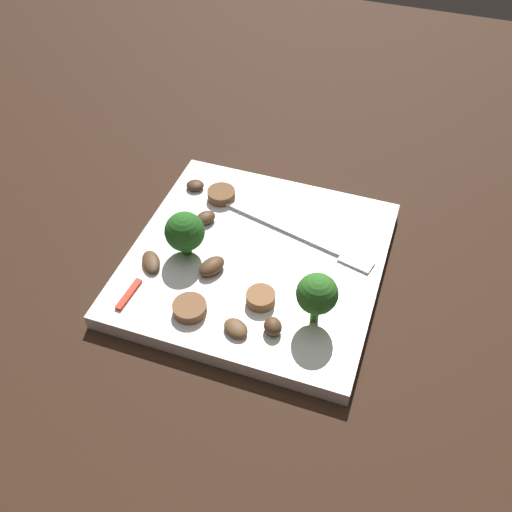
{
  "coord_description": "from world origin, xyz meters",
  "views": [
    {
      "loc": [
        0.13,
        -0.39,
        0.46
      ],
      "look_at": [
        0.0,
        0.0,
        0.02
      ],
      "focal_mm": 40.47,
      "sensor_mm": 36.0,
      "label": 1
    }
  ],
  "objects_px": {
    "plate": "(256,262)",
    "mushroom_0": "(195,185)",
    "fork": "(307,239)",
    "mushroom_2": "(151,262)",
    "sausage_slice_1": "(190,308)",
    "broccoli_floret_0": "(317,294)",
    "mushroom_3": "(273,326)",
    "mushroom_5": "(236,328)",
    "sausage_slice_0": "(261,298)",
    "sausage_slice_2": "(221,195)",
    "broccoli_floret_1": "(185,232)",
    "pepper_strip_0": "(129,294)",
    "mushroom_4": "(212,266)",
    "mushroom_1": "(206,218)"
  },
  "relations": [
    {
      "from": "broccoli_floret_0",
      "to": "mushroom_0",
      "type": "xyz_separation_m",
      "value": [
        -0.18,
        0.14,
        -0.03
      ]
    },
    {
      "from": "plate",
      "to": "mushroom_4",
      "type": "distance_m",
      "value": 0.05
    },
    {
      "from": "mushroom_0",
      "to": "mushroom_3",
      "type": "height_order",
      "value": "mushroom_3"
    },
    {
      "from": "sausage_slice_1",
      "to": "mushroom_4",
      "type": "height_order",
      "value": "mushroom_4"
    },
    {
      "from": "sausage_slice_2",
      "to": "sausage_slice_1",
      "type": "bearing_deg",
      "value": -79.03
    },
    {
      "from": "mushroom_0",
      "to": "mushroom_1",
      "type": "bearing_deg",
      "value": -55.43
    },
    {
      "from": "plate",
      "to": "mushroom_0",
      "type": "relative_size",
      "value": 12.58
    },
    {
      "from": "plate",
      "to": "mushroom_1",
      "type": "height_order",
      "value": "mushroom_1"
    },
    {
      "from": "broccoli_floret_1",
      "to": "pepper_strip_0",
      "type": "relative_size",
      "value": 1.26
    },
    {
      "from": "broccoli_floret_0",
      "to": "pepper_strip_0",
      "type": "height_order",
      "value": "broccoli_floret_0"
    },
    {
      "from": "fork",
      "to": "mushroom_0",
      "type": "bearing_deg",
      "value": 178.48
    },
    {
      "from": "sausage_slice_0",
      "to": "mushroom_1",
      "type": "height_order",
      "value": "same"
    },
    {
      "from": "plate",
      "to": "mushroom_2",
      "type": "relative_size",
      "value": 8.11
    },
    {
      "from": "mushroom_2",
      "to": "sausage_slice_2",
      "type": "bearing_deg",
      "value": 75.65
    },
    {
      "from": "pepper_strip_0",
      "to": "mushroom_3",
      "type": "bearing_deg",
      "value": 2.21
    },
    {
      "from": "sausage_slice_0",
      "to": "mushroom_4",
      "type": "height_order",
      "value": "mushroom_4"
    },
    {
      "from": "plate",
      "to": "mushroom_5",
      "type": "distance_m",
      "value": 0.1
    },
    {
      "from": "fork",
      "to": "sausage_slice_1",
      "type": "bearing_deg",
      "value": -107.9
    },
    {
      "from": "broccoli_floret_0",
      "to": "mushroom_2",
      "type": "relative_size",
      "value": 1.8
    },
    {
      "from": "broccoli_floret_0",
      "to": "mushroom_3",
      "type": "relative_size",
      "value": 2.87
    },
    {
      "from": "broccoli_floret_0",
      "to": "mushroom_2",
      "type": "bearing_deg",
      "value": 175.68
    },
    {
      "from": "plate",
      "to": "broccoli_floret_1",
      "type": "distance_m",
      "value": 0.08
    },
    {
      "from": "sausage_slice_0",
      "to": "mushroom_5",
      "type": "distance_m",
      "value": 0.04
    },
    {
      "from": "sausage_slice_1",
      "to": "mushroom_3",
      "type": "bearing_deg",
      "value": 3.14
    },
    {
      "from": "broccoli_floret_1",
      "to": "mushroom_0",
      "type": "xyz_separation_m",
      "value": [
        -0.03,
        0.1,
        -0.03
      ]
    },
    {
      "from": "mushroom_0",
      "to": "pepper_strip_0",
      "type": "xyz_separation_m",
      "value": [
        0.0,
        -0.17,
        -0.0
      ]
    },
    {
      "from": "sausage_slice_1",
      "to": "sausage_slice_2",
      "type": "xyz_separation_m",
      "value": [
        -0.03,
        0.16,
        0.0
      ]
    },
    {
      "from": "sausage_slice_0",
      "to": "mushroom_5",
      "type": "xyz_separation_m",
      "value": [
        -0.01,
        -0.04,
        -0.0
      ]
    },
    {
      "from": "mushroom_2",
      "to": "mushroom_4",
      "type": "bearing_deg",
      "value": 11.49
    },
    {
      "from": "plate",
      "to": "pepper_strip_0",
      "type": "bearing_deg",
      "value": -137.93
    },
    {
      "from": "fork",
      "to": "mushroom_3",
      "type": "distance_m",
      "value": 0.12
    },
    {
      "from": "sausage_slice_0",
      "to": "sausage_slice_1",
      "type": "height_order",
      "value": "sausage_slice_0"
    },
    {
      "from": "mushroom_4",
      "to": "sausage_slice_0",
      "type": "bearing_deg",
      "value": -20.54
    },
    {
      "from": "sausage_slice_1",
      "to": "mushroom_0",
      "type": "xyz_separation_m",
      "value": [
        -0.07,
        0.17,
        -0.0
      ]
    },
    {
      "from": "sausage_slice_0",
      "to": "pepper_strip_0",
      "type": "distance_m",
      "value": 0.13
    },
    {
      "from": "mushroom_4",
      "to": "pepper_strip_0",
      "type": "xyz_separation_m",
      "value": [
        -0.06,
        -0.06,
        -0.0
      ]
    },
    {
      "from": "broccoli_floret_1",
      "to": "sausage_slice_2",
      "type": "bearing_deg",
      "value": 88.31
    },
    {
      "from": "fork",
      "to": "mushroom_2",
      "type": "xyz_separation_m",
      "value": [
        -0.14,
        -0.09,
        0.0
      ]
    },
    {
      "from": "fork",
      "to": "mushroom_4",
      "type": "xyz_separation_m",
      "value": [
        -0.08,
        -0.07,
        0.0
      ]
    },
    {
      "from": "mushroom_1",
      "to": "mushroom_5",
      "type": "bearing_deg",
      "value": -57.03
    },
    {
      "from": "mushroom_5",
      "to": "pepper_strip_0",
      "type": "relative_size",
      "value": 0.63
    },
    {
      "from": "sausage_slice_0",
      "to": "sausage_slice_1",
      "type": "xyz_separation_m",
      "value": [
        -0.06,
        -0.03,
        -0.0
      ]
    },
    {
      "from": "sausage_slice_2",
      "to": "broccoli_floret_1",
      "type": "bearing_deg",
      "value": -91.69
    },
    {
      "from": "plate",
      "to": "broccoli_floret_0",
      "type": "distance_m",
      "value": 0.11
    },
    {
      "from": "sausage_slice_0",
      "to": "mushroom_3",
      "type": "height_order",
      "value": "mushroom_3"
    },
    {
      "from": "broccoli_floret_0",
      "to": "fork",
      "type": "bearing_deg",
      "value": 109.2
    },
    {
      "from": "broccoli_floret_1",
      "to": "sausage_slice_0",
      "type": "relative_size",
      "value": 1.78
    },
    {
      "from": "fork",
      "to": "broccoli_floret_1",
      "type": "xyz_separation_m",
      "value": [
        -0.11,
        -0.06,
        0.03
      ]
    },
    {
      "from": "broccoli_floret_1",
      "to": "sausage_slice_1",
      "type": "distance_m",
      "value": 0.08
    },
    {
      "from": "fork",
      "to": "mushroom_1",
      "type": "relative_size",
      "value": 7.74
    }
  ]
}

